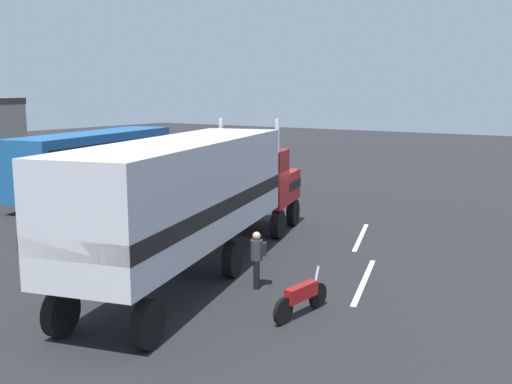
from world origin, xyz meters
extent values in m
plane|color=#232326|center=(0.00, 0.00, 0.00)|extent=(120.00, 120.00, 0.00)
cube|color=silver|center=(1.97, -3.50, 0.01)|extent=(4.24, 1.50, 0.01)
cube|color=silver|center=(-2.93, -5.77, 0.01)|extent=(4.27, 1.37, 0.01)
cube|color=#B21919|center=(1.65, 0.64, 1.70)|extent=(2.41, 2.90, 1.20)
cube|color=#B21919|center=(0.11, 0.20, 2.20)|extent=(2.03, 2.79, 2.20)
cube|color=silver|center=(2.55, 0.90, 1.70)|extent=(0.65, 2.04, 1.08)
cube|color=black|center=(1.65, 0.64, 1.76)|extent=(2.42, 2.93, 0.36)
cylinder|color=silver|center=(-0.72, 1.11, 2.80)|extent=(0.18, 0.18, 3.40)
cylinder|color=silver|center=(-0.12, -1.00, 2.80)|extent=(0.18, 0.18, 3.40)
cube|color=silver|center=(-6.00, -1.52, 2.75)|extent=(10.81, 5.36, 2.80)
cube|color=black|center=(-6.00, -1.52, 2.33)|extent=(10.82, 5.40, 0.44)
cylinder|color=silver|center=(0.16, 1.57, 0.95)|extent=(1.43, 0.97, 0.64)
cylinder|color=black|center=(1.64, 1.78, 0.55)|extent=(1.14, 0.59, 1.10)
cylinder|color=black|center=(2.24, -0.34, 0.55)|extent=(1.14, 0.59, 1.10)
cylinder|color=black|center=(-0.57, 1.15, 0.55)|extent=(1.14, 0.59, 1.10)
cylinder|color=black|center=(0.02, -0.96, 0.55)|extent=(1.14, 0.59, 1.10)
cylinder|color=black|center=(-5.34, -0.19, 0.55)|extent=(1.14, 0.59, 1.10)
cylinder|color=black|center=(-4.74, -2.31, 0.55)|extent=(1.14, 0.59, 1.10)
cylinder|color=black|center=(-10.39, -1.62, 0.55)|extent=(1.14, 0.59, 1.10)
cylinder|color=black|center=(-9.79, -3.74, 0.55)|extent=(1.14, 0.59, 1.10)
cylinder|color=black|center=(-5.25, -3.52, 0.41)|extent=(0.18, 0.18, 0.82)
cylinder|color=black|center=(-5.12, -3.44, 0.41)|extent=(0.18, 0.18, 0.82)
cylinder|color=#333338|center=(-5.18, -3.48, 1.11)|extent=(0.34, 0.34, 0.58)
sphere|color=tan|center=(-5.18, -3.48, 1.51)|extent=(0.23, 0.23, 0.23)
cube|color=black|center=(-5.08, -3.64, 1.14)|extent=(0.31, 0.28, 0.36)
cube|color=#1E5999|center=(2.21, 11.45, 1.95)|extent=(11.29, 4.98, 2.90)
cube|color=black|center=(2.21, 11.45, 2.53)|extent=(10.66, 4.87, 0.90)
cylinder|color=black|center=(5.95, 13.48, 0.50)|extent=(1.04, 0.50, 1.00)
cylinder|color=black|center=(6.46, 11.29, 0.50)|extent=(1.04, 0.50, 1.00)
cylinder|color=black|center=(-1.65, 11.71, 0.50)|extent=(1.04, 0.50, 1.00)
cylinder|color=black|center=(-1.14, 9.52, 0.50)|extent=(1.04, 0.50, 1.00)
cylinder|color=black|center=(-5.60, -5.64, 0.33)|extent=(0.67, 0.18, 0.66)
cylinder|color=black|center=(-7.04, -5.48, 0.33)|extent=(0.67, 0.18, 0.66)
cube|color=maroon|center=(-6.32, -5.56, 0.61)|extent=(1.12, 0.37, 0.36)
cylinder|color=silver|center=(-5.70, -5.63, 0.78)|extent=(0.29, 0.10, 0.69)
camera|label=1|loc=(-18.50, -12.36, 5.49)|focal=41.46mm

